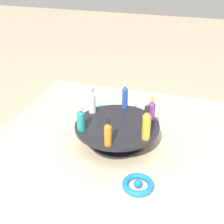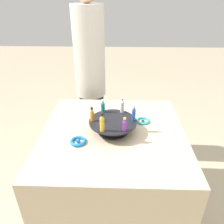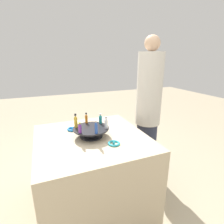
{
  "view_description": "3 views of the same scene",
  "coord_description": "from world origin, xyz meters",
  "px_view_note": "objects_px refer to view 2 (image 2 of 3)",
  "views": [
    {
      "loc": [
        -0.97,
        -0.28,
        1.48
      ],
      "look_at": [
        -0.01,
        0.02,
        0.91
      ],
      "focal_mm": 50.0,
      "sensor_mm": 36.0,
      "label": 1
    },
    {
      "loc": [
        0.03,
        -1.25,
        1.63
      ],
      "look_at": [
        -0.01,
        0.02,
        0.92
      ],
      "focal_mm": 35.0,
      "sensor_mm": 36.0,
      "label": 2
    },
    {
      "loc": [
        1.43,
        -0.38,
        1.46
      ],
      "look_at": [
        -0.07,
        0.23,
        0.96
      ],
      "focal_mm": 28.0,
      "sensor_mm": 36.0,
      "label": 3
    }
  ],
  "objects_px": {
    "ribbon_bow_blue": "(78,141)",
    "bottle_blue": "(134,114)",
    "display_stand": "(113,125)",
    "bottle_teal": "(103,107)",
    "bottle_purple": "(125,125)",
    "person_figure": "(91,80)",
    "bottle_clear": "(122,106)",
    "bottle_gold": "(102,123)",
    "bottle_orange": "(92,115)",
    "ribbon_bow_teal": "(143,121)"
  },
  "relations": [
    {
      "from": "display_stand",
      "to": "person_figure",
      "type": "relative_size",
      "value": 0.19
    },
    {
      "from": "bottle_teal",
      "to": "bottle_blue",
      "type": "xyz_separation_m",
      "value": [
        0.21,
        -0.11,
        0.01
      ]
    },
    {
      "from": "ribbon_bow_blue",
      "to": "person_figure",
      "type": "distance_m",
      "value": 0.9
    },
    {
      "from": "ribbon_bow_blue",
      "to": "ribbon_bow_teal",
      "type": "relative_size",
      "value": 1.03
    },
    {
      "from": "bottle_teal",
      "to": "bottle_blue",
      "type": "relative_size",
      "value": 0.84
    },
    {
      "from": "bottle_purple",
      "to": "bottle_gold",
      "type": "bearing_deg",
      "value": -177.09
    },
    {
      "from": "bottle_clear",
      "to": "bottle_gold",
      "type": "relative_size",
      "value": 0.86
    },
    {
      "from": "ribbon_bow_teal",
      "to": "ribbon_bow_blue",
      "type": "bearing_deg",
      "value": -148.41
    },
    {
      "from": "bottle_clear",
      "to": "bottle_purple",
      "type": "relative_size",
      "value": 1.18
    },
    {
      "from": "bottle_orange",
      "to": "bottle_blue",
      "type": "relative_size",
      "value": 0.88
    },
    {
      "from": "bottle_teal",
      "to": "ribbon_bow_teal",
      "type": "bearing_deg",
      "value": 3.55
    },
    {
      "from": "bottle_purple",
      "to": "bottle_blue",
      "type": "bearing_deg",
      "value": 62.91
    },
    {
      "from": "bottle_blue",
      "to": "ribbon_bow_teal",
      "type": "height_order",
      "value": "bottle_blue"
    },
    {
      "from": "bottle_gold",
      "to": "ribbon_bow_teal",
      "type": "relative_size",
      "value": 1.26
    },
    {
      "from": "bottle_blue",
      "to": "person_figure",
      "type": "height_order",
      "value": "person_figure"
    },
    {
      "from": "bottle_purple",
      "to": "person_figure",
      "type": "height_order",
      "value": "person_figure"
    },
    {
      "from": "ribbon_bow_blue",
      "to": "bottle_orange",
      "type": "bearing_deg",
      "value": 57.76
    },
    {
      "from": "bottle_purple",
      "to": "ribbon_bow_blue",
      "type": "bearing_deg",
      "value": -176.45
    },
    {
      "from": "ribbon_bow_blue",
      "to": "bottle_blue",
      "type": "bearing_deg",
      "value": 21.63
    },
    {
      "from": "bottle_orange",
      "to": "bottle_blue",
      "type": "xyz_separation_m",
      "value": [
        0.28,
        0.01,
        0.01
      ]
    },
    {
      "from": "display_stand",
      "to": "bottle_orange",
      "type": "relative_size",
      "value": 3.18
    },
    {
      "from": "bottle_gold",
      "to": "ribbon_bow_blue",
      "type": "xyz_separation_m",
      "value": [
        -0.16,
        -0.01,
        -0.14
      ]
    },
    {
      "from": "bottle_blue",
      "to": "bottle_purple",
      "type": "bearing_deg",
      "value": -117.09
    },
    {
      "from": "display_stand",
      "to": "ribbon_bow_teal",
      "type": "distance_m",
      "value": 0.26
    },
    {
      "from": "display_stand",
      "to": "ribbon_bow_blue",
      "type": "height_order",
      "value": "display_stand"
    },
    {
      "from": "bottle_clear",
      "to": "bottle_teal",
      "type": "bearing_deg",
      "value": -177.09
    },
    {
      "from": "display_stand",
      "to": "bottle_orange",
      "type": "distance_m",
      "value": 0.16
    },
    {
      "from": "bottle_gold",
      "to": "ribbon_bow_teal",
      "type": "bearing_deg",
      "value": 42.46
    },
    {
      "from": "bottle_blue",
      "to": "bottle_orange",
      "type": "bearing_deg",
      "value": -177.09
    },
    {
      "from": "display_stand",
      "to": "bottle_gold",
      "type": "bearing_deg",
      "value": -117.09
    },
    {
      "from": "bottle_clear",
      "to": "bottle_blue",
      "type": "relative_size",
      "value": 0.95
    },
    {
      "from": "bottle_gold",
      "to": "bottle_purple",
      "type": "distance_m",
      "value": 0.14
    },
    {
      "from": "bottle_orange",
      "to": "ribbon_bow_teal",
      "type": "height_order",
      "value": "bottle_orange"
    },
    {
      "from": "bottle_blue",
      "to": "ribbon_bow_teal",
      "type": "distance_m",
      "value": 0.2
    },
    {
      "from": "bottle_clear",
      "to": "ribbon_bow_blue",
      "type": "distance_m",
      "value": 0.4
    },
    {
      "from": "bottle_teal",
      "to": "ribbon_bow_blue",
      "type": "xyz_separation_m",
      "value": [
        -0.14,
        -0.25,
        -0.12
      ]
    },
    {
      "from": "display_stand",
      "to": "bottle_teal",
      "type": "distance_m",
      "value": 0.16
    },
    {
      "from": "bottle_orange",
      "to": "ribbon_bow_blue",
      "type": "height_order",
      "value": "bottle_orange"
    },
    {
      "from": "bottle_clear",
      "to": "bottle_purple",
      "type": "xyz_separation_m",
      "value": [
        0.01,
        -0.24,
        -0.01
      ]
    },
    {
      "from": "bottle_orange",
      "to": "ribbon_bow_blue",
      "type": "distance_m",
      "value": 0.19
    },
    {
      "from": "ribbon_bow_blue",
      "to": "person_figure",
      "type": "height_order",
      "value": "person_figure"
    },
    {
      "from": "bottle_clear",
      "to": "bottle_blue",
      "type": "height_order",
      "value": "bottle_blue"
    },
    {
      "from": "person_figure",
      "to": "bottle_gold",
      "type": "bearing_deg",
      "value": -6.16
    },
    {
      "from": "bottle_clear",
      "to": "ribbon_bow_teal",
      "type": "relative_size",
      "value": 1.08
    },
    {
      "from": "display_stand",
      "to": "bottle_teal",
      "type": "bearing_deg",
      "value": 122.91
    },
    {
      "from": "person_figure",
      "to": "bottle_teal",
      "type": "bearing_deg",
      "value": -3.16
    },
    {
      "from": "display_stand",
      "to": "person_figure",
      "type": "distance_m",
      "value": 0.8
    },
    {
      "from": "bottle_blue",
      "to": "ribbon_bow_blue",
      "type": "height_order",
      "value": "bottle_blue"
    },
    {
      "from": "bottle_blue",
      "to": "person_figure",
      "type": "relative_size",
      "value": 0.07
    },
    {
      "from": "bottle_orange",
      "to": "bottle_gold",
      "type": "bearing_deg",
      "value": -57.09
    }
  ]
}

